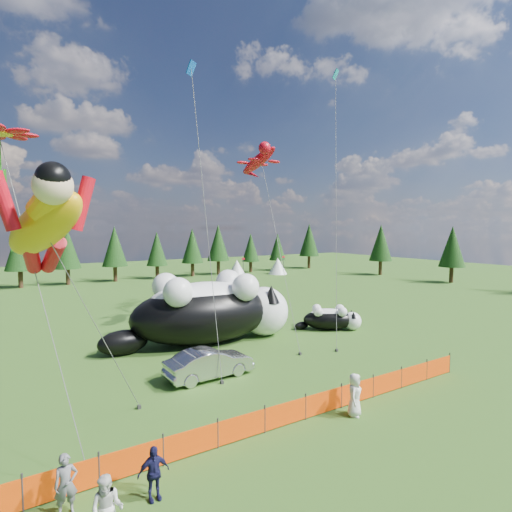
{
  "coord_description": "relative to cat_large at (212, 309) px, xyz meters",
  "views": [
    {
      "loc": [
        -9.13,
        -15.32,
        7.83
      ],
      "look_at": [
        3.0,
        4.0,
        6.23
      ],
      "focal_mm": 28.0,
      "sensor_mm": 36.0,
      "label": 1
    }
  ],
  "objects": [
    {
      "name": "tree_line",
      "position": [
        -2.65,
        35.9,
        1.72
      ],
      "size": [
        90.0,
        4.0,
        8.0
      ],
      "primitive_type": null,
      "color": "black",
      "rests_on": "ground"
    },
    {
      "name": "cat_large",
      "position": [
        0.0,
        0.0,
        0.0
      ],
      "size": [
        13.29,
        5.42,
        4.8
      ],
      "rotation": [
        0.0,
        0.0,
        -0.08
      ],
      "color": "black",
      "rests_on": "ground"
    },
    {
      "name": "gecko_kite",
      "position": [
        6.34,
        4.01,
        11.16
      ],
      "size": [
        4.81,
        12.78,
        16.55
      ],
      "color": "red",
      "rests_on": "ground"
    },
    {
      "name": "diamond_kite_b",
      "position": [
        10.64,
        -0.52,
        16.62
      ],
      "size": [
        5.75,
        6.33,
        21.4
      ],
      "color": "#0D99A4",
      "rests_on": "ground"
    },
    {
      "name": "ground",
      "position": [
        -2.65,
        -9.1,
        -2.28
      ],
      "size": [
        160.0,
        160.0,
        0.0
      ],
      "primitive_type": "plane",
      "color": "#123509",
      "rests_on": "ground"
    },
    {
      "name": "spectator_e",
      "position": [
        0.3,
        -12.92,
        -1.38
      ],
      "size": [
        1.04,
        0.96,
        1.79
      ],
      "primitive_type": "imported",
      "rotation": [
        0.0,
        0.0,
        0.59
      ],
      "color": "silver",
      "rests_on": "ground"
    },
    {
      "name": "diamond_kite_a",
      "position": [
        -2.83,
        -3.66,
        13.45
      ],
      "size": [
        0.97,
        3.88,
        17.36
      ],
      "color": "#0B4AAC",
      "rests_on": "ground"
    },
    {
      "name": "superhero_kite",
      "position": [
        -10.81,
        -11.27,
        5.65
      ],
      "size": [
        6.28,
        6.47,
        10.51
      ],
      "color": "#EAA70C",
      "rests_on": "ground"
    },
    {
      "name": "spectator_c",
      "position": [
        -8.43,
        -13.54,
        -1.49
      ],
      "size": [
        0.93,
        0.49,
        1.59
      ],
      "primitive_type": "imported",
      "rotation": [
        0.0,
        0.0,
        -0.01
      ],
      "color": "#16153B",
      "rests_on": "ground"
    },
    {
      "name": "festival_tents",
      "position": [
        8.35,
        30.9,
        -0.88
      ],
      "size": [
        50.0,
        3.2,
        2.8
      ],
      "primitive_type": null,
      "color": "white",
      "rests_on": "ground"
    },
    {
      "name": "car",
      "position": [
        -2.99,
        -5.84,
        -1.51
      ],
      "size": [
        4.74,
        1.85,
        1.54
      ],
      "primitive_type": "imported",
      "rotation": [
        0.0,
        0.0,
        1.62
      ],
      "color": "silver",
      "rests_on": "ground"
    },
    {
      "name": "safety_fence",
      "position": [
        -2.65,
        -12.1,
        -1.78
      ],
      "size": [
        22.06,
        0.06,
        1.1
      ],
      "color": "#262626",
      "rests_on": "ground"
    },
    {
      "name": "spectator_b",
      "position": [
        -9.9,
        -14.48,
        -1.42
      ],
      "size": [
        0.97,
        0.86,
        1.72
      ],
      "primitive_type": "imported",
      "rotation": [
        0.0,
        0.0,
        -0.56
      ],
      "color": "silver",
      "rests_on": "ground"
    },
    {
      "name": "cat_small",
      "position": [
        9.28,
        -1.84,
        -1.39
      ],
      "size": [
        4.57,
        3.69,
        1.87
      ],
      "rotation": [
        0.0,
        0.0,
        -0.6
      ],
      "color": "black",
      "rests_on": "ground"
    },
    {
      "name": "spectator_a",
      "position": [
        -10.63,
        -12.83,
        -1.44
      ],
      "size": [
        0.61,
        0.4,
        1.68
      ],
      "primitive_type": "imported",
      "rotation": [
        0.0,
        0.0,
        0.0
      ],
      "color": "slate",
      "rests_on": "ground"
    }
  ]
}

